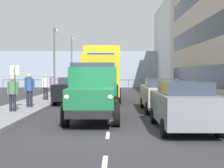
# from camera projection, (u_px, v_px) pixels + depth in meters

# --- Properties ---
(ground_plane) EXTENTS (80.00, 80.00, 0.00)m
(ground_plane) POSITION_uv_depth(u_px,v_px,m) (111.00, 104.00, 19.16)
(ground_plane) COLOR #2D2D30
(sidewalk_left) EXTENTS (2.58, 38.92, 0.15)m
(sidewalk_left) POSITION_uv_depth(u_px,v_px,m) (187.00, 103.00, 19.12)
(sidewalk_left) COLOR gray
(sidewalk_left) RESTS_ON ground_plane
(sidewalk_right) EXTENTS (2.58, 38.92, 0.15)m
(sidewalk_right) POSITION_uv_depth(u_px,v_px,m) (35.00, 103.00, 19.20)
(sidewalk_right) COLOR gray
(sidewalk_right) RESTS_ON ground_plane
(road_centreline_markings) EXTENTS (0.12, 35.15, 0.01)m
(road_centreline_markings) POSITION_uv_depth(u_px,v_px,m) (111.00, 105.00, 18.85)
(road_centreline_markings) COLOR silver
(road_centreline_markings) RESTS_ON ground_plane
(building_far_block) EXTENTS (8.45, 13.04, 10.70)m
(building_far_block) POSITION_uv_depth(u_px,v_px,m) (194.00, 47.00, 38.13)
(building_far_block) COLOR silver
(building_far_block) RESTS_ON ground_plane
(sea_horizon) EXTENTS (80.00, 0.80, 5.00)m
(sea_horizon) POSITION_uv_depth(u_px,v_px,m) (113.00, 69.00, 41.51)
(sea_horizon) COLOR #8C9EAD
(sea_horizon) RESTS_ON ground_plane
(seawall_railing) EXTENTS (28.08, 0.08, 1.20)m
(seawall_railing) POSITION_uv_depth(u_px,v_px,m) (113.00, 81.00, 37.97)
(seawall_railing) COLOR #4C5156
(seawall_railing) RESTS_ON ground_plane
(truck_vintage_green) EXTENTS (2.17, 5.64, 2.43)m
(truck_vintage_green) POSITION_uv_depth(u_px,v_px,m) (93.00, 93.00, 12.47)
(truck_vintage_green) COLOR black
(truck_vintage_green) RESTS_ON ground_plane
(lorry_cargo_yellow) EXTENTS (2.58, 8.20, 3.87)m
(lorry_cargo_yellow) POSITION_uv_depth(u_px,v_px,m) (103.00, 72.00, 22.14)
(lorry_cargo_yellow) COLOR gold
(lorry_cargo_yellow) RESTS_ON ground_plane
(car_grey_kerbside_near) EXTENTS (1.88, 4.16, 1.72)m
(car_grey_kerbside_near) POSITION_uv_depth(u_px,v_px,m) (183.00, 105.00, 10.55)
(car_grey_kerbside_near) COLOR slate
(car_grey_kerbside_near) RESTS_ON ground_plane
(car_silver_kerbside_1) EXTENTS (1.80, 4.36, 1.72)m
(car_silver_kerbside_1) POSITION_uv_depth(u_px,v_px,m) (160.00, 94.00, 15.73)
(car_silver_kerbside_1) COLOR #B7BABF
(car_silver_kerbside_1) RESTS_ON ground_plane
(car_black_oppositeside_0) EXTENTS (1.93, 4.65, 1.72)m
(car_black_oppositeside_0) POSITION_uv_depth(u_px,v_px,m) (72.00, 90.00, 19.98)
(car_black_oppositeside_0) COLOR black
(car_black_oppositeside_0) RESTS_ON ground_plane
(car_white_oppositeside_1) EXTENTS (1.91, 4.03, 1.72)m
(car_white_oppositeside_1) POSITION_uv_depth(u_px,v_px,m) (82.00, 86.00, 26.13)
(car_white_oppositeside_1) COLOR white
(car_white_oppositeside_1) RESTS_ON ground_plane
(pedestrian_near_railing) EXTENTS (0.53, 0.34, 1.71)m
(pedestrian_near_railing) POSITION_uv_depth(u_px,v_px,m) (13.00, 91.00, 14.45)
(pedestrian_near_railing) COLOR black
(pedestrian_near_railing) RESTS_ON sidewalk_right
(pedestrian_strolling) EXTENTS (0.53, 0.34, 1.82)m
(pedestrian_strolling) POSITION_uv_depth(u_px,v_px,m) (29.00, 87.00, 16.23)
(pedestrian_strolling) COLOR black
(pedestrian_strolling) RESTS_ON sidewalk_right
(pedestrian_with_bag) EXTENTS (0.53, 0.34, 1.82)m
(pedestrian_with_bag) POSITION_uv_depth(u_px,v_px,m) (29.00, 85.00, 18.93)
(pedestrian_with_bag) COLOR #4C473D
(pedestrian_with_bag) RESTS_ON sidewalk_right
(pedestrian_couple_b) EXTENTS (0.53, 0.34, 1.78)m
(pedestrian_couple_b) POSITION_uv_depth(u_px,v_px,m) (46.00, 85.00, 20.69)
(pedestrian_couple_b) COLOR black
(pedestrian_couple_b) RESTS_ON sidewalk_right
(pedestrian_couple_a) EXTENTS (0.53, 0.34, 1.77)m
(pedestrian_couple_a) POSITION_uv_depth(u_px,v_px,m) (52.00, 83.00, 22.97)
(pedestrian_couple_a) COLOR black
(pedestrian_couple_a) RESTS_ON sidewalk_right
(lamp_post_promenade) EXTENTS (0.32, 1.14, 5.66)m
(lamp_post_promenade) POSITION_uv_depth(u_px,v_px,m) (55.00, 54.00, 25.17)
(lamp_post_promenade) COLOR #59595B
(lamp_post_promenade) RESTS_ON sidewalk_right
(lamp_post_far) EXTENTS (0.32, 1.14, 6.16)m
(lamp_post_far) POSITION_uv_depth(u_px,v_px,m) (72.00, 58.00, 35.99)
(lamp_post_far) COLOR #59595B
(lamp_post_far) RESTS_ON sidewalk_right
(street_sign) EXTENTS (0.50, 0.07, 2.25)m
(street_sign) POSITION_uv_depth(u_px,v_px,m) (15.00, 79.00, 15.37)
(street_sign) COLOR #4C4C4C
(street_sign) RESTS_ON sidewalk_right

